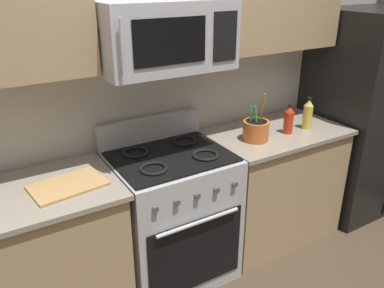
% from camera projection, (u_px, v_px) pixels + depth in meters
% --- Properties ---
extents(wall_back, '(8.00, 0.10, 2.60)m').
position_uv_depth(wall_back, '(142.00, 84.00, 2.69)').
color(wall_back, beige).
rests_on(wall_back, ground).
extents(counter_left, '(0.94, 0.64, 0.91)m').
position_uv_depth(counter_left, '(42.00, 260.00, 2.31)').
color(counter_left, tan).
rests_on(counter_left, ground).
extents(range_oven, '(0.76, 0.69, 1.09)m').
position_uv_depth(range_oven, '(171.00, 214.00, 2.71)').
color(range_oven, '#B2B5BA').
rests_on(range_oven, ground).
extents(counter_right, '(1.04, 0.64, 0.91)m').
position_uv_depth(counter_right, '(272.00, 183.00, 3.14)').
color(counter_right, tan).
rests_on(counter_right, ground).
extents(refrigerator, '(0.89, 0.76, 1.74)m').
position_uv_depth(refrigerator, '(363.00, 114.00, 3.43)').
color(refrigerator, black).
rests_on(refrigerator, ground).
extents(microwave, '(0.78, 0.44, 0.39)m').
position_uv_depth(microwave, '(165.00, 36.00, 2.26)').
color(microwave, '#B2B5BA').
extents(utensil_crock, '(0.18, 0.18, 0.34)m').
position_uv_depth(utensil_crock, '(256.00, 130.00, 2.76)').
color(utensil_crock, '#D1662D').
rests_on(utensil_crock, counter_right).
extents(cutting_board, '(0.43, 0.31, 0.02)m').
position_uv_depth(cutting_board, '(68.00, 185.00, 2.18)').
color(cutting_board, tan).
rests_on(cutting_board, counter_left).
extents(bottle_hot_sauce, '(0.07, 0.07, 0.22)m').
position_uv_depth(bottle_hot_sauce, '(289.00, 120.00, 2.88)').
color(bottle_hot_sauce, red).
rests_on(bottle_hot_sauce, counter_right).
extents(bottle_oil, '(0.07, 0.07, 0.24)m').
position_uv_depth(bottle_oil, '(308.00, 114.00, 2.96)').
color(bottle_oil, gold).
rests_on(bottle_oil, counter_right).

